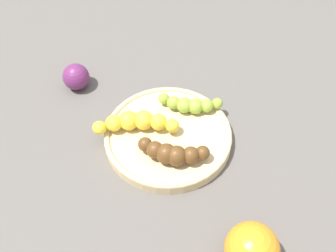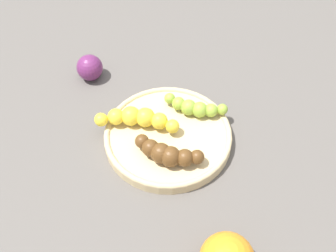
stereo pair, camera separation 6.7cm
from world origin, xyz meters
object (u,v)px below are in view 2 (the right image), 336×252
at_px(fruit_bowl, 168,135).
at_px(banana_yellow, 138,118).
at_px(plum_purple, 90,68).
at_px(banana_overripe, 167,153).
at_px(banana_green, 195,107).

distance_m(fruit_bowl, banana_yellow, 0.06).
bearing_deg(plum_purple, banana_overripe, -148.04).
height_order(banana_overripe, banana_green, banana_overripe).
xyz_separation_m(banana_yellow, banana_green, (0.02, -0.10, -0.00)).
xyz_separation_m(banana_yellow, plum_purple, (0.15, 0.09, -0.01)).
xyz_separation_m(banana_green, plum_purple, (0.13, 0.20, -0.01)).
xyz_separation_m(banana_overripe, banana_green, (0.10, -0.06, -0.00)).
height_order(banana_overripe, plum_purple, banana_overripe).
relative_size(banana_overripe, banana_green, 1.00).
distance_m(banana_yellow, banana_green, 0.10).
bearing_deg(banana_overripe, banana_green, 174.24).
distance_m(fruit_bowl, plum_purple, 0.22).
relative_size(fruit_bowl, banana_yellow, 1.53).
distance_m(banana_overripe, banana_green, 0.11).
bearing_deg(banana_green, fruit_bowl, -28.99).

